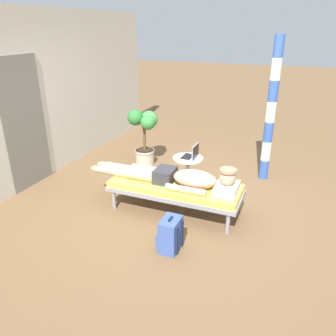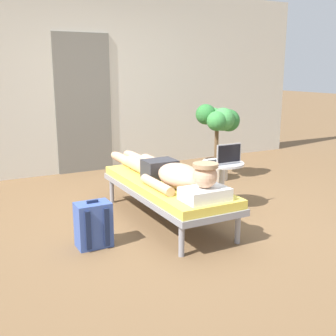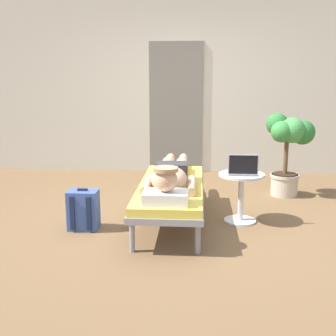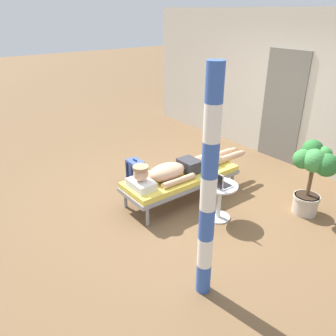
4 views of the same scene
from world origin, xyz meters
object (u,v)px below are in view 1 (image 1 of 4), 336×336
Objects in this scene: side_table at (188,167)px; laptop at (191,155)px; backpack at (170,235)px; potted_plant at (145,129)px; lounge_chair at (175,188)px; porch_post at (271,112)px; person_reclining at (179,177)px.

side_table is 0.23m from laptop.
backpack is 2.73m from potted_plant.
lounge_chair is 0.74m from side_table.
lounge_chair is at bearing 147.62° from porch_post.
person_reclining reaches higher than backpack.
lounge_chair is 4.35× the size of backpack.
lounge_chair is 3.52× the size of side_table.
person_reclining is 1.86m from potted_plant.
side_table is 1.65m from backpack.
porch_post is at bearing -85.16° from potted_plant.
laptop is 0.73× the size of backpack.
lounge_chair is at bearing -141.06° from potted_plant.
side_table is 1.69× the size of laptop.
laptop is 0.13× the size of porch_post.
potted_plant is (2.28, 1.42, 0.49)m from backpack.
person_reclining is 7.00× the size of laptop.
person_reclining is at bearing 148.88° from porch_post.
side_table is (0.74, 0.12, -0.16)m from person_reclining.
lounge_chair is 5.95× the size of laptop.
backpack is at bearing 163.35° from porch_post.
potted_plant is (0.68, 1.12, 0.10)m from laptop.
porch_post is (0.86, -1.03, 0.57)m from laptop.
person_reclining is 4.15× the size of side_table.
laptop is at bearing 10.40° from backpack.
porch_post reaches higher than person_reclining.
backpack is 0.18× the size of porch_post.
laptop reaches higher than person_reclining.
potted_plant reaches higher than laptop.
laptop is at bearing -90.00° from side_table.
backpack is (-0.87, -0.23, -0.32)m from person_reclining.
side_table is at bearing 12.16° from backpack.
laptop is at bearing 1.47° from lounge_chair.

